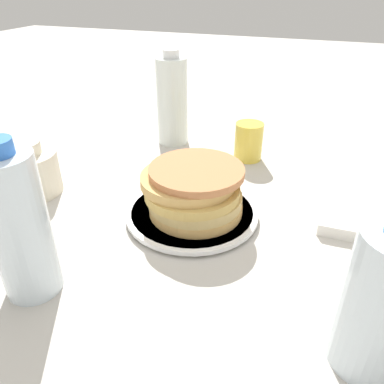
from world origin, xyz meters
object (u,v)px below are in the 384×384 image
(plate, at_px, (192,212))
(juice_glass, at_px, (249,141))
(water_bottle_far, at_px, (19,226))
(water_bottle_mid, at_px, (172,101))
(water_bottle_near, at_px, (384,302))
(pancake_stack, at_px, (193,191))
(cream_jug, at_px, (29,171))

(plate, height_order, juice_glass, juice_glass)
(plate, xyz_separation_m, water_bottle_far, (0.14, 0.22, 0.09))
(juice_glass, distance_m, water_bottle_mid, 0.20)
(plate, height_order, water_bottle_near, water_bottle_near)
(pancake_stack, height_order, cream_jug, cream_jug)
(cream_jug, relative_size, water_bottle_near, 0.58)
(juice_glass, xyz_separation_m, water_bottle_far, (0.17, 0.48, 0.06))
(plate, relative_size, cream_jug, 2.10)
(water_bottle_near, bearing_deg, water_bottle_far, 4.75)
(water_bottle_mid, bearing_deg, juice_glass, 170.50)
(water_bottle_near, relative_size, water_bottle_far, 0.87)
(cream_jug, height_order, water_bottle_far, water_bottle_far)
(pancake_stack, distance_m, water_bottle_near, 0.33)
(plate, xyz_separation_m, pancake_stack, (-0.00, 0.00, 0.04))
(plate, height_order, water_bottle_far, water_bottle_far)
(juice_glass, height_order, water_bottle_mid, water_bottle_mid)
(plate, bearing_deg, juice_glass, -98.52)
(pancake_stack, distance_m, juice_glass, 0.26)
(pancake_stack, distance_m, water_bottle_mid, 0.33)
(water_bottle_far, bearing_deg, cream_jug, -49.64)
(water_bottle_near, height_order, water_bottle_mid, water_bottle_mid)
(plate, distance_m, juice_glass, 0.26)
(cream_jug, bearing_deg, water_bottle_far, 130.36)
(pancake_stack, bearing_deg, juice_glass, -97.95)
(water_bottle_near, bearing_deg, water_bottle_mid, -48.84)
(plate, height_order, pancake_stack, pancake_stack)
(cream_jug, height_order, water_bottle_near, water_bottle_near)
(pancake_stack, height_order, water_bottle_mid, water_bottle_mid)
(juice_glass, relative_size, water_bottle_far, 0.39)
(water_bottle_far, bearing_deg, juice_glass, -110.05)
(water_bottle_far, bearing_deg, water_bottle_mid, -88.29)
(cream_jug, xyz_separation_m, water_bottle_mid, (-0.15, -0.31, 0.06))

